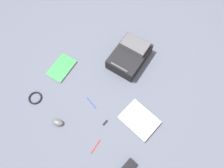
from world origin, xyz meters
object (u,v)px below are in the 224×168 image
(backpack, at_px, (130,55))
(computer_mouse, at_px, (58,122))
(book_blue, at_px, (62,68))
(pen_black, at_px, (91,103))
(laptop, at_px, (139,120))
(pen_blue, at_px, (96,147))
(power_brick, at_px, (128,168))
(usb_stick, at_px, (105,123))
(cable_coil, at_px, (35,98))

(backpack, relative_size, computer_mouse, 4.23)
(book_blue, height_order, pen_black, book_blue)
(laptop, distance_m, pen_blue, 0.44)
(power_brick, relative_size, usb_stick, 2.37)
(book_blue, bearing_deg, cable_coil, 90.90)
(book_blue, distance_m, pen_blue, 0.83)
(computer_mouse, bearing_deg, laptop, 108.46)
(cable_coil, bearing_deg, computer_mouse, 170.50)
(backpack, relative_size, pen_blue, 3.22)
(cable_coil, xyz_separation_m, power_brick, (-1.03, 0.01, 0.01))
(cable_coil, xyz_separation_m, usb_stick, (-0.66, -0.18, -0.00))
(laptop, bearing_deg, book_blue, -0.36)
(backpack, relative_size, laptop, 1.22)
(pen_blue, bearing_deg, cable_coil, -2.17)
(laptop, relative_size, computer_mouse, 3.45)
(backpack, distance_m, computer_mouse, 0.92)
(backpack, height_order, pen_black, backpack)
(laptop, bearing_deg, pen_blue, 65.82)
(book_blue, height_order, cable_coil, book_blue)
(cable_coil, bearing_deg, book_blue, -89.10)
(pen_black, xyz_separation_m, usb_stick, (-0.21, 0.08, -0.00))
(pen_black, relative_size, pen_blue, 1.01)
(power_brick, relative_size, pen_black, 1.00)
(computer_mouse, relative_size, usb_stick, 1.79)
(power_brick, bearing_deg, usb_stick, -27.95)
(computer_mouse, relative_size, power_brick, 0.76)
(computer_mouse, height_order, pen_black, computer_mouse)
(book_blue, relative_size, pen_blue, 2.20)
(cable_coil, bearing_deg, usb_stick, -164.60)
(cable_coil, xyz_separation_m, pen_blue, (-0.72, 0.03, -0.00))
(book_blue, relative_size, cable_coil, 2.31)
(backpack, distance_m, pen_black, 0.60)
(book_blue, height_order, usb_stick, book_blue)
(cable_coil, distance_m, pen_blue, 0.72)
(cable_coil, bearing_deg, pen_blue, 177.83)
(laptop, relative_size, power_brick, 2.61)
(backpack, distance_m, book_blue, 0.68)
(pen_black, bearing_deg, power_brick, 154.97)
(power_brick, distance_m, pen_black, 0.63)
(pen_black, bearing_deg, book_blue, -14.65)
(laptop, relative_size, cable_coil, 2.76)
(cable_coil, relative_size, pen_blue, 0.95)
(computer_mouse, bearing_deg, pen_blue, 75.62)
(cable_coil, height_order, pen_blue, cable_coil)
(backpack, xyz_separation_m, computer_mouse, (0.16, 0.90, -0.05))
(backpack, bearing_deg, pen_blue, 104.89)
(usb_stick, bearing_deg, cable_coil, 15.40)
(computer_mouse, bearing_deg, power_brick, 75.25)
(backpack, bearing_deg, cable_coil, 60.40)
(cable_coil, relative_size, usb_stick, 2.24)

